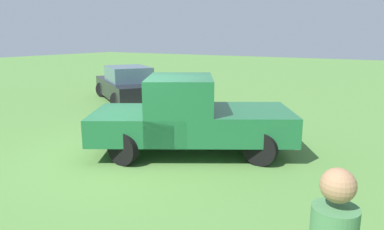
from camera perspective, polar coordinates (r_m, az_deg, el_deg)
The scene contains 3 objects.
ground_plane at distance 8.24m, azimuth -9.02°, elevation -6.65°, with size 80.00×80.00×0.00m, color #54843D.
pickup_truck at distance 8.22m, azimuth -0.82°, elevation 0.12°, with size 4.91×4.05×1.79m.
sedan_near at distance 15.07m, azimuth -10.30°, elevation 4.71°, with size 4.89×4.09×1.48m.
Camera 1 is at (-5.12, 5.87, 2.68)m, focal length 33.24 mm.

